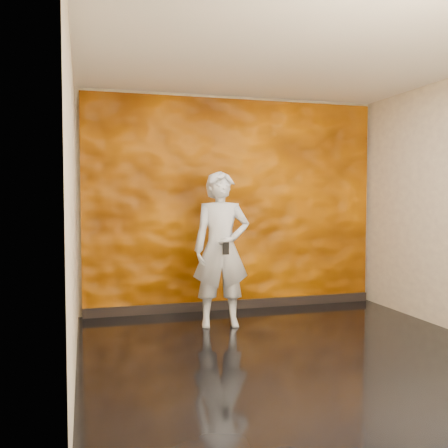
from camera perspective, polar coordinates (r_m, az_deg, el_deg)
room at (r=4.73m, az=8.14°, el=2.12°), size 4.02×4.02×2.81m
feature_wall at (r=6.57m, az=1.19°, el=2.22°), size 3.90×0.06×2.75m
baseboard at (r=6.69m, az=1.28°, el=-9.17°), size 3.90×0.04×0.12m
man at (r=5.70m, az=-0.31°, el=-2.89°), size 0.70×0.51×1.77m
phone at (r=5.44m, az=0.21°, el=-2.81°), size 0.07×0.02×0.14m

